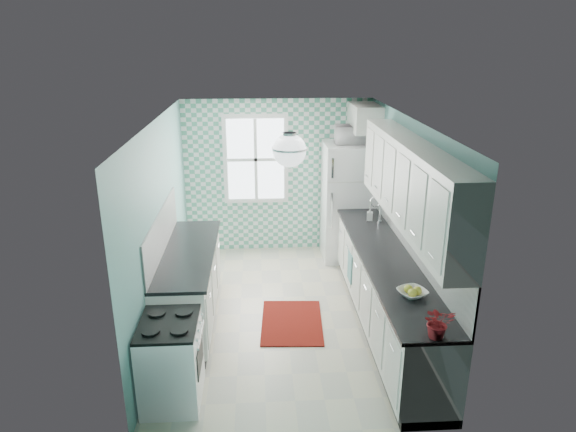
{
  "coord_description": "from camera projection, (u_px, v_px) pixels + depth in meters",
  "views": [
    {
      "loc": [
        -0.33,
        -5.89,
        3.41
      ],
      "look_at": [
        0.05,
        0.25,
        1.25
      ],
      "focal_mm": 32.0,
      "sensor_mm": 36.0,
      "label": 1
    }
  ],
  "objects": [
    {
      "name": "sink",
      "position": [
        369.0,
        225.0,
        7.13
      ],
      "size": [
        0.43,
        0.36,
        0.53
      ],
      "rotation": [
        0.0,
        0.0,
        0.0
      ],
      "color": "silver",
      "rests_on": "countertop_right"
    },
    {
      "name": "wall_right",
      "position": [
        406.0,
        220.0,
        6.36
      ],
      "size": [
        0.02,
        4.4,
        2.5
      ],
      "primitive_type": "cube",
      "color": "#68A6A1",
      "rests_on": "floor"
    },
    {
      "name": "rug",
      "position": [
        292.0,
        322.0,
        6.45
      ],
      "size": [
        0.82,
        1.12,
        0.02
      ],
      "primitive_type": "cube",
      "rotation": [
        0.0,
        0.0,
        -0.06
      ],
      "color": "maroon",
      "rests_on": "floor"
    },
    {
      "name": "microwave",
      "position": [
        352.0,
        134.0,
        7.77
      ],
      "size": [
        0.51,
        0.36,
        0.28
      ],
      "primitive_type": "imported",
      "rotation": [
        0.0,
        0.0,
        3.1
      ],
      "color": "silver",
      "rests_on": "fridge"
    },
    {
      "name": "ceiling",
      "position": [
        285.0,
        119.0,
        5.86
      ],
      "size": [
        3.0,
        4.4,
        0.02
      ],
      "primitive_type": "cube",
      "color": "white",
      "rests_on": "wall_back"
    },
    {
      "name": "fridge",
      "position": [
        349.0,
        202.0,
        8.13
      ],
      "size": [
        0.81,
        0.8,
        1.86
      ],
      "rotation": [
        0.0,
        0.0,
        0.0
      ],
      "color": "silver",
      "rests_on": "floor"
    },
    {
      "name": "upper_cabinet_fridge",
      "position": [
        364.0,
        117.0,
        7.74
      ],
      "size": [
        0.4,
        0.74,
        0.4
      ],
      "primitive_type": "cube",
      "color": "silver",
      "rests_on": "wall_right"
    },
    {
      "name": "accent_wall",
      "position": [
        278.0,
        177.0,
        8.34
      ],
      "size": [
        3.0,
        0.01,
        2.5
      ],
      "primitive_type": "cube",
      "color": "#51A688",
      "rests_on": "wall_back"
    },
    {
      "name": "dish_towel",
      "position": [
        350.0,
        267.0,
        6.88
      ],
      "size": [
        0.04,
        0.27,
        0.4
      ],
      "primitive_type": "cube",
      "rotation": [
        0.0,
        0.0,
        -0.07
      ],
      "color": "#5BA8A8",
      "rests_on": "base_cabinets_right"
    },
    {
      "name": "base_cabinets_left",
      "position": [
        190.0,
        287.0,
        6.4
      ],
      "size": [
        0.6,
        2.15,
        0.9
      ],
      "primitive_type": "cube",
      "color": "white",
      "rests_on": "floor"
    },
    {
      "name": "floor",
      "position": [
        285.0,
        313.0,
        6.69
      ],
      "size": [
        3.0,
        4.4,
        0.02
      ],
      "primitive_type": "cube",
      "color": "beige",
      "rests_on": "ground"
    },
    {
      "name": "backsplash_left",
      "position": [
        162.0,
        232.0,
        6.14
      ],
      "size": [
        0.02,
        2.15,
        0.51
      ],
      "primitive_type": "cube",
      "color": "white",
      "rests_on": "wall_left"
    },
    {
      "name": "ceiling_light",
      "position": [
        289.0,
        150.0,
        5.17
      ],
      "size": [
        0.34,
        0.34,
        0.35
      ],
      "color": "silver",
      "rests_on": "ceiling"
    },
    {
      "name": "window",
      "position": [
        256.0,
        159.0,
        8.19
      ],
      "size": [
        1.04,
        0.05,
        1.44
      ],
      "color": "white",
      "rests_on": "wall_back"
    },
    {
      "name": "backsplash_right",
      "position": [
        414.0,
        236.0,
        6.0
      ],
      "size": [
        0.02,
        3.6,
        0.51
      ],
      "primitive_type": "cube",
      "color": "white",
      "rests_on": "wall_right"
    },
    {
      "name": "wall_left",
      "position": [
        160.0,
        225.0,
        6.19
      ],
      "size": [
        0.02,
        4.4,
        2.5
      ],
      "primitive_type": "cube",
      "color": "#68A6A1",
      "rests_on": "floor"
    },
    {
      "name": "countertop_right",
      "position": [
        387.0,
        258.0,
        6.08
      ],
      "size": [
        0.63,
        3.6,
        0.04
      ],
      "primitive_type": "cube",
      "color": "black",
      "rests_on": "base_cabinets_right"
    },
    {
      "name": "fruit_bowl",
      "position": [
        412.0,
        293.0,
        5.14
      ],
      "size": [
        0.37,
        0.37,
        0.07
      ],
      "primitive_type": "imported",
      "rotation": [
        0.0,
        0.0,
        0.39
      ],
      "color": "white",
      "rests_on": "countertop_right"
    },
    {
      "name": "soap_bottle",
      "position": [
        370.0,
        214.0,
        7.25
      ],
      "size": [
        0.1,
        0.1,
        0.18
      ],
      "primitive_type": "imported",
      "rotation": [
        0.0,
        0.0,
        -0.22
      ],
      "color": "#A8BBBF",
      "rests_on": "countertop_right"
    },
    {
      "name": "potted_plant",
      "position": [
        438.0,
        322.0,
        4.4
      ],
      "size": [
        0.27,
        0.23,
        0.29
      ],
      "primitive_type": "imported",
      "rotation": [
        0.0,
        0.0,
        -0.02
      ],
      "color": "#B7183A",
      "rests_on": "countertop_right"
    },
    {
      "name": "wall_front",
      "position": [
        300.0,
        315.0,
        4.19
      ],
      "size": [
        3.0,
        0.02,
        2.5
      ],
      "primitive_type": "cube",
      "color": "#68A6A1",
      "rests_on": "floor"
    },
    {
      "name": "wall_back",
      "position": [
        278.0,
        176.0,
        8.36
      ],
      "size": [
        3.0,
        0.02,
        2.5
      ],
      "primitive_type": "cube",
      "color": "#68A6A1",
      "rests_on": "floor"
    },
    {
      "name": "upper_cabinets_right",
      "position": [
        411.0,
        183.0,
        5.57
      ],
      "size": [
        0.33,
        3.2,
        0.9
      ],
      "primitive_type": "cube",
      "color": "silver",
      "rests_on": "wall_right"
    },
    {
      "name": "countertop_left",
      "position": [
        189.0,
        252.0,
        6.25
      ],
      "size": [
        0.63,
        2.15,
        0.04
      ],
      "primitive_type": "cube",
      "color": "black",
      "rests_on": "base_cabinets_left"
    },
    {
      "name": "base_cabinets_right",
      "position": [
        386.0,
        294.0,
        6.23
      ],
      "size": [
        0.6,
        3.6,
        0.9
      ],
      "primitive_type": "cube",
      "color": "white",
      "rests_on": "floor"
    },
    {
      "name": "stove",
      "position": [
        171.0,
        360.0,
        4.97
      ],
      "size": [
        0.56,
        0.7,
        0.84
      ],
      "rotation": [
        0.0,
        0.0,
        0.04
      ],
      "color": "white",
      "rests_on": "floor"
    }
  ]
}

